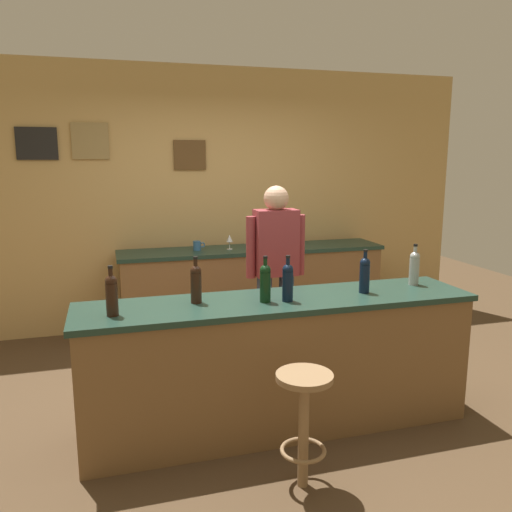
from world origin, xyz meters
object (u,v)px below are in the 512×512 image
(wine_bottle_a, at_px, (112,294))
(wine_bottle_b, at_px, (196,282))
(coffee_mug, at_px, (197,246))
(bartender, at_px, (276,266))
(wine_bottle_e, at_px, (365,274))
(wine_bottle_c, at_px, (265,282))
(wine_bottle_f, at_px, (414,267))
(wine_glass_a, at_px, (230,239))
(wine_glass_b, at_px, (286,235))
(wine_bottle_d, at_px, (288,281))
(bar_stool, at_px, (304,411))

(wine_bottle_a, xyz_separation_m, wine_bottle_b, (0.53, 0.13, 0.00))
(coffee_mug, bearing_deg, wine_bottle_a, -112.33)
(bartender, bearing_deg, wine_bottle_b, -133.83)
(wine_bottle_a, relative_size, wine_bottle_e, 1.00)
(wine_bottle_c, relative_size, wine_bottle_f, 1.00)
(wine_bottle_a, height_order, wine_glass_a, wine_bottle_a)
(bartender, xyz_separation_m, wine_glass_b, (0.52, 1.20, 0.07))
(wine_bottle_d, distance_m, coffee_mug, 2.16)
(bar_stool, relative_size, wine_bottle_f, 2.22)
(wine_bottle_b, relative_size, wine_bottle_d, 1.00)
(wine_bottle_a, relative_size, coffee_mug, 2.45)
(wine_bottle_b, bearing_deg, bar_stool, -57.62)
(bartender, height_order, wine_glass_a, bartender)
(wine_bottle_d, height_order, wine_bottle_e, same)
(wine_bottle_e, xyz_separation_m, wine_glass_b, (0.18, 2.14, -0.05))
(bartender, bearing_deg, wine_bottle_a, -143.62)
(coffee_mug, bearing_deg, wine_bottle_c, -87.84)
(wine_bottle_b, distance_m, wine_bottle_e, 1.17)
(bar_stool, bearing_deg, wine_glass_a, 85.31)
(wine_bottle_f, bearing_deg, coffee_mug, 122.67)
(wine_bottle_e, bearing_deg, wine_glass_a, 103.21)
(bartender, distance_m, wine_bottle_c, 1.06)
(bartender, height_order, wine_bottle_a, bartender)
(wine_glass_a, height_order, wine_glass_b, same)
(wine_bottle_c, xyz_separation_m, wine_glass_a, (0.25, 2.08, -0.05))
(wine_bottle_a, relative_size, wine_bottle_b, 1.00)
(wine_bottle_b, bearing_deg, bartender, 46.17)
(wine_bottle_c, bearing_deg, wine_glass_a, 83.04)
(wine_bottle_e, distance_m, wine_glass_b, 2.15)
(wine_bottle_e, bearing_deg, wine_bottle_b, 176.38)
(wine_bottle_b, bearing_deg, coffee_mug, 79.98)
(wine_bottle_c, bearing_deg, wine_bottle_b, 166.48)
(wine_bottle_b, xyz_separation_m, wine_bottle_c, (0.44, -0.10, 0.00))
(wine_glass_b, distance_m, coffee_mug, 1.00)
(bartender, relative_size, bar_stool, 2.38)
(bar_stool, distance_m, wine_bottle_b, 1.06)
(bartender, relative_size, coffee_mug, 12.96)
(wine_glass_a, bearing_deg, bar_stool, -94.69)
(coffee_mug, bearing_deg, wine_bottle_f, -57.33)
(bartender, xyz_separation_m, bar_stool, (-0.36, -1.61, -0.48))
(bar_stool, bearing_deg, wine_bottle_c, 92.82)
(bartender, bearing_deg, wine_glass_b, 66.66)
(bartender, bearing_deg, wine_bottle_d, -104.04)
(wine_bottle_a, bearing_deg, wine_glass_a, 59.95)
(wine_glass_b, bearing_deg, wine_bottle_f, -82.14)
(wine_bottle_e, xyz_separation_m, wine_bottle_f, (0.46, 0.10, 0.00))
(wine_bottle_b, relative_size, wine_bottle_c, 1.00)
(wine_bottle_f, distance_m, coffee_mug, 2.37)
(wine_bottle_f, bearing_deg, wine_bottle_e, -167.47)
(wine_bottle_a, bearing_deg, coffee_mug, 67.67)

